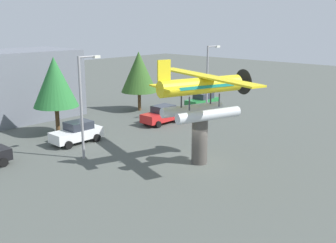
# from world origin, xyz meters

# --- Properties ---
(ground_plane) EXTENTS (140.00, 140.00, 0.00)m
(ground_plane) POSITION_xyz_m (0.00, 0.00, 0.00)
(ground_plane) COLOR #4C514C
(display_pedestal) EXTENTS (1.10, 1.10, 3.29)m
(display_pedestal) POSITION_xyz_m (0.00, 0.00, 1.65)
(display_pedestal) COLOR #4C4742
(display_pedestal) RESTS_ON ground
(floatplane_monument) EXTENTS (7.19, 10.27, 4.00)m
(floatplane_monument) POSITION_xyz_m (0.12, -0.04, 4.96)
(floatplane_monument) COLOR silver
(floatplane_monument) RESTS_ON display_pedestal
(car_mid_white) EXTENTS (4.20, 2.02, 1.76)m
(car_mid_white) POSITION_xyz_m (-3.10, 10.24, 0.88)
(car_mid_white) COLOR white
(car_mid_white) RESTS_ON ground
(car_far_red) EXTENTS (4.20, 2.02, 1.76)m
(car_far_red) POSITION_xyz_m (6.19, 9.65, 0.88)
(car_far_red) COLOR red
(car_far_red) RESTS_ON ground
(car_distant_green) EXTENTS (4.20, 2.02, 1.76)m
(car_distant_green) POSITION_xyz_m (14.31, 11.14, 0.88)
(car_distant_green) COLOR #237A38
(car_distant_green) RESTS_ON ground
(streetlight_primary) EXTENTS (1.84, 0.28, 7.34)m
(streetlight_primary) POSITION_xyz_m (-4.76, 6.69, 4.30)
(streetlight_primary) COLOR gray
(streetlight_primary) RESTS_ON ground
(streetlight_secondary) EXTENTS (1.84, 0.28, 7.41)m
(streetlight_secondary) POSITION_xyz_m (9.83, 6.90, 4.33)
(streetlight_secondary) COLOR gray
(streetlight_secondary) RESTS_ON ground
(storefront_building) EXTENTS (13.51, 7.39, 6.83)m
(storefront_building) POSITION_xyz_m (-3.18, 22.00, 3.42)
(storefront_building) COLOR slate
(storefront_building) RESTS_ON ground
(tree_east) EXTENTS (3.84, 3.84, 6.75)m
(tree_east) POSITION_xyz_m (-2.77, 13.65, 4.60)
(tree_east) COLOR brown
(tree_east) RESTS_ON ground
(tree_center_back) EXTENTS (3.95, 3.95, 6.49)m
(tree_center_back) POSITION_xyz_m (8.69, 15.56, 4.28)
(tree_center_back) COLOR brown
(tree_center_back) RESTS_ON ground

